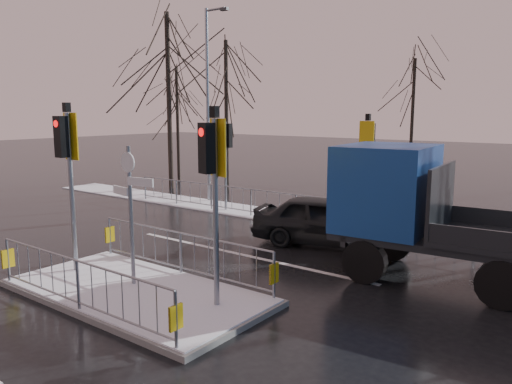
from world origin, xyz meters
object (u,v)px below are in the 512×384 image
Objects in this scene: flatbed_truck at (426,209)px; street_lamp_left at (209,98)px; car_far_lane at (326,221)px; traffic_island at (135,278)px.

street_lamp_left is at bearing 157.38° from flatbed_truck.
traffic_island is at bearing 151.80° from car_far_lane.
street_lamp_left reaches higher than traffic_island.
flatbed_truck reaches higher than car_far_lane.
street_lamp_left reaches higher than car_far_lane.
traffic_island is 0.86× the size of flatbed_truck.
street_lamp_left is (-6.42, 9.49, 4.10)m from traffic_island.
traffic_island is 6.27m from car_far_lane.
street_lamp_left is (-11.02, 4.59, 2.82)m from flatbed_truck.
traffic_island is 0.73× the size of street_lamp_left.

